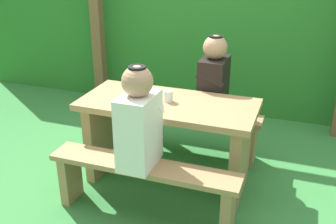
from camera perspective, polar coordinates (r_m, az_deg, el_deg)
name	(u,v)px	position (r m, az deg, el deg)	size (l,w,h in m)	color
ground_plane	(168,179)	(3.48, 0.00, -9.56)	(12.00, 12.00, 0.00)	#38813F
hedge_backdrop	(227,21)	(5.06, 8.41, 12.83)	(6.40, 1.07, 1.97)	#287228
pergola_post_left	(97,27)	(4.86, -10.09, 11.91)	(0.12, 0.12, 1.90)	brown
picnic_table	(168,128)	(3.23, 0.00, -2.26)	(1.40, 0.64, 0.72)	#9E7A51
bench_near	(144,179)	(2.90, -3.51, -9.58)	(1.40, 0.24, 0.44)	#9E7A51
bench_far	(187,122)	(3.76, 2.67, -1.45)	(1.40, 0.24, 0.44)	#9E7A51
person_white_shirt	(139,121)	(2.69, -4.21, -1.29)	(0.25, 0.35, 0.72)	white
person_black_coat	(214,79)	(3.53, 6.56, 4.70)	(0.25, 0.35, 0.72)	black
drinking_glass	(169,96)	(3.13, 0.11, 2.30)	(0.07, 0.07, 0.09)	silver
bottle_left	(150,95)	(3.06, -2.61, 2.46)	(0.06, 0.06, 0.20)	silver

